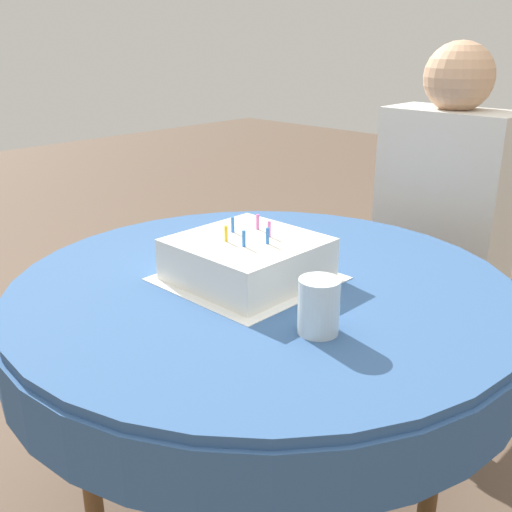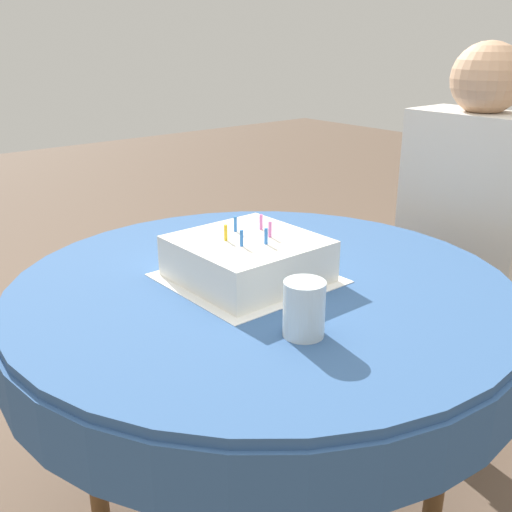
{
  "view_description": "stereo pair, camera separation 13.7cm",
  "coord_description": "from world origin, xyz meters",
  "px_view_note": "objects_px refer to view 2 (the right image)",
  "views": [
    {
      "loc": [
        0.88,
        -0.93,
        1.27
      ],
      "look_at": [
        -0.02,
        -0.01,
        0.79
      ],
      "focal_mm": 42.0,
      "sensor_mm": 36.0,
      "label": 1
    },
    {
      "loc": [
        0.97,
        -0.83,
        1.27
      ],
      "look_at": [
        -0.02,
        -0.01,
        0.79
      ],
      "focal_mm": 42.0,
      "sensor_mm": 36.0,
      "label": 2
    }
  ],
  "objects_px": {
    "person": "(468,207)",
    "birthday_cake": "(248,258)",
    "chair": "(474,269)",
    "drinking_glass": "(304,309)"
  },
  "relations": [
    {
      "from": "person",
      "to": "birthday_cake",
      "type": "height_order",
      "value": "person"
    },
    {
      "from": "chair",
      "to": "person",
      "type": "height_order",
      "value": "person"
    },
    {
      "from": "chair",
      "to": "birthday_cake",
      "type": "bearing_deg",
      "value": -92.4
    },
    {
      "from": "chair",
      "to": "birthday_cake",
      "type": "distance_m",
      "value": 0.98
    },
    {
      "from": "birthday_cake",
      "to": "drinking_glass",
      "type": "xyz_separation_m",
      "value": [
        0.28,
        -0.09,
        0.0
      ]
    },
    {
      "from": "chair",
      "to": "drinking_glass",
      "type": "relative_size",
      "value": 8.93
    },
    {
      "from": "birthday_cake",
      "to": "drinking_glass",
      "type": "relative_size",
      "value": 2.73
    },
    {
      "from": "person",
      "to": "drinking_glass",
      "type": "distance_m",
      "value": 0.98
    },
    {
      "from": "chair",
      "to": "birthday_cake",
      "type": "height_order",
      "value": "chair"
    },
    {
      "from": "person",
      "to": "drinking_glass",
      "type": "xyz_separation_m",
      "value": [
        0.25,
        -0.95,
        0.03
      ]
    }
  ]
}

